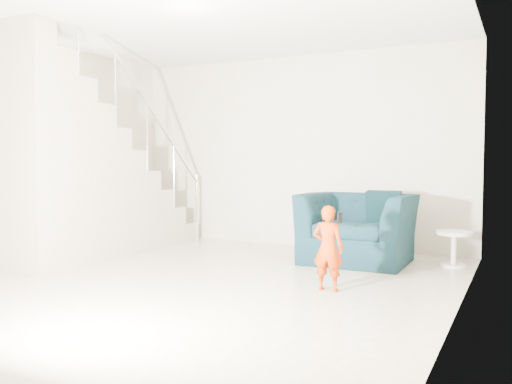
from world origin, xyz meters
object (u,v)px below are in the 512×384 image
armchair (358,228)px  staircase (77,182)px  side_table (454,243)px  toddler (328,248)px

armchair → staircase: bearing=-157.1°
armchair → side_table: size_ratio=3.07×
armchair → toddler: 1.54m
armchair → side_table: (1.07, 0.20, -0.13)m
toddler → staircase: size_ratio=0.22×
toddler → staircase: 3.38m
side_table → staircase: (-4.25, -1.52, 0.67)m
side_table → armchair: bearing=-169.3°
side_table → toddler: bearing=-117.9°
toddler → staircase: (-3.33, 0.22, 0.55)m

